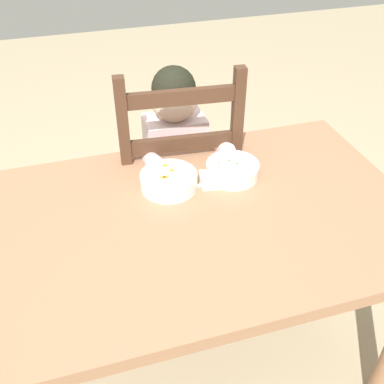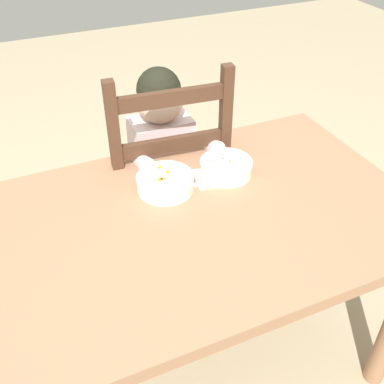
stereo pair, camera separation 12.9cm
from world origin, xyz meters
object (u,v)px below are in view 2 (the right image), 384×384
object	(u,v)px
dining_table	(179,246)
child_figure	(164,155)
bowl_of_carrots	(165,182)
bowl_of_peas	(226,167)
dining_chair	(164,190)
spoon	(189,188)

from	to	relation	value
dining_table	child_figure	world-z (taller)	child_figure
dining_table	bowl_of_carrots	distance (m)	0.20
child_figure	bowl_of_peas	distance (m)	0.33
dining_chair	child_figure	xyz separation A→B (m)	(0.00, -0.00, 0.16)
bowl_of_peas	bowl_of_carrots	size ratio (longest dim) A/B	0.96
bowl_of_peas	child_figure	bearing A→B (deg)	109.83
dining_chair	child_figure	size ratio (longest dim) A/B	1.05
spoon	dining_table	bearing A→B (deg)	-125.20
dining_chair	bowl_of_carrots	xyz separation A→B (m)	(-0.10, -0.30, 0.26)
child_figure	spoon	distance (m)	0.34
bowl_of_peas	spoon	xyz separation A→B (m)	(-0.14, -0.03, -0.02)
child_figure	bowl_of_peas	world-z (taller)	child_figure
dining_chair	bowl_of_carrots	bearing A→B (deg)	-108.69
bowl_of_peas	dining_table	bearing A→B (deg)	-146.17
bowl_of_peas	spoon	distance (m)	0.15
child_figure	bowl_of_carrots	xyz separation A→B (m)	(-0.11, -0.29, 0.10)
bowl_of_carrots	dining_chair	bearing A→B (deg)	71.31
dining_table	dining_chair	size ratio (longest dim) A/B	1.37
dining_table	child_figure	bearing A→B (deg)	74.24
bowl_of_peas	spoon	bearing A→B (deg)	-167.60
spoon	child_figure	bearing A→B (deg)	83.10
bowl_of_carrots	spoon	bearing A→B (deg)	-25.65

